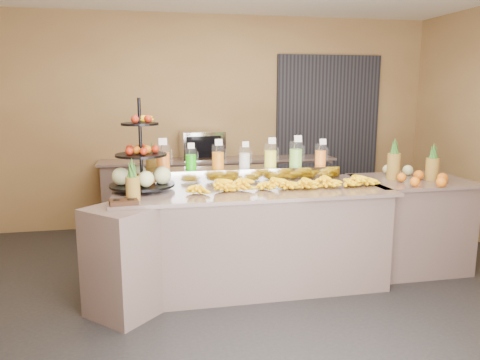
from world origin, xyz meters
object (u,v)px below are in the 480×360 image
object	(u,v)px
condiment_caddy	(124,202)
oven_warmer	(202,145)
pitcher_tray	(244,175)
banana_heap	(286,181)
right_fruit_pile	(417,173)
fruit_stand	(146,167)

from	to	relation	value
condiment_caddy	oven_warmer	bearing A→B (deg)	68.93
pitcher_tray	condiment_caddy	bearing A→B (deg)	-148.51
banana_heap	condiment_caddy	size ratio (longest dim) A/B	8.29
condiment_caddy	right_fruit_pile	size ratio (longest dim) A/B	0.44
fruit_stand	right_fruit_pile	size ratio (longest dim) A/B	1.64
banana_heap	pitcher_tray	bearing A→B (deg)	130.78
pitcher_tray	oven_warmer	distance (m)	1.69
fruit_stand	right_fruit_pile	bearing A→B (deg)	-16.96
condiment_caddy	right_fruit_pile	distance (m)	2.81
banana_heap	right_fruit_pile	bearing A→B (deg)	2.36
right_fruit_pile	banana_heap	bearing A→B (deg)	-177.64
right_fruit_pile	condiment_caddy	bearing A→B (deg)	-172.26
pitcher_tray	right_fruit_pile	world-z (taller)	right_fruit_pile
right_fruit_pile	oven_warmer	distance (m)	2.73
banana_heap	right_fruit_pile	distance (m)	1.35
right_fruit_pile	oven_warmer	bearing A→B (deg)	133.53
pitcher_tray	banana_heap	distance (m)	0.48
banana_heap	condiment_caddy	world-z (taller)	banana_heap
condiment_caddy	right_fruit_pile	xyz separation A→B (m)	(2.79, 0.38, 0.07)
fruit_stand	banana_heap	bearing A→B (deg)	-22.69
fruit_stand	pitcher_tray	bearing A→B (deg)	-3.68
condiment_caddy	oven_warmer	xyz separation A→B (m)	(0.91, 2.36, 0.17)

